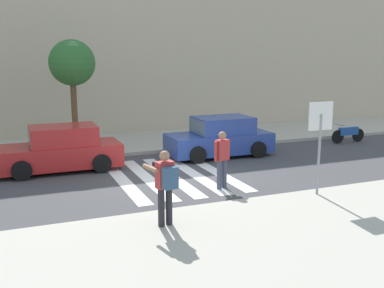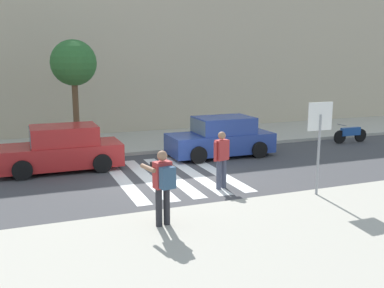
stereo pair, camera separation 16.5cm
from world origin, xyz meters
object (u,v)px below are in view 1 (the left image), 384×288
Objects in this scene: parked_car_red at (61,150)px; street_tree_center at (72,64)px; stop_sign at (320,128)px; photographer_with_backpack at (165,182)px; pedestrian_crossing at (222,157)px; motorcycle at (348,133)px; parked_car_blue at (220,138)px.

street_tree_center reaches higher than parked_car_red.
stop_sign is at bearing -58.41° from street_tree_center.
photographer_with_backpack is 3.65m from pedestrian_crossing.
photographer_with_backpack reaches higher than pedestrian_crossing.
motorcycle is 0.40× the size of street_tree_center.
photographer_with_backpack is 0.39× the size of street_tree_center.
street_tree_center is at bearing 152.03° from parked_car_blue.
stop_sign is 4.76m from photographer_with_backpack.
parked_car_red is at bearing 136.46° from stop_sign.
photographer_with_backpack is 7.97m from parked_car_blue.
parked_car_blue is 6.51m from street_tree_center.
street_tree_center is (0.88, 2.75, 2.84)m from parked_car_red.
parked_car_blue is 2.33× the size of motorcycle.
photographer_with_backpack reaches higher than parked_car_blue.
stop_sign is at bearing -136.29° from motorcycle.
pedestrian_crossing is (2.63, 2.53, -0.19)m from photographer_with_backpack.
parked_car_red and parked_car_blue have the same top height.
pedestrian_crossing reaches higher than parked_car_red.
pedestrian_crossing is 0.39× the size of street_tree_center.
street_tree_center is at bearing 115.97° from pedestrian_crossing.
street_tree_center is (-0.67, 9.31, 2.40)m from photographer_with_backpack.
parked_car_blue is (4.50, 6.56, -0.44)m from photographer_with_backpack.
parked_car_blue is (-0.14, 5.89, -1.27)m from stop_sign.
stop_sign is at bearing -43.54° from parked_car_red.
stop_sign is at bearing -42.79° from pedestrian_crossing.
motorcycle is 12.45m from street_tree_center.
motorcycle is at bearing 1.36° from parked_car_red.
pedestrian_crossing is 0.98× the size of motorcycle.
street_tree_center reaches higher than stop_sign.
stop_sign is 2.93m from pedestrian_crossing.
photographer_with_backpack is 13.08m from motorcycle.
parked_car_blue is at bearing 65.01° from pedestrian_crossing.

